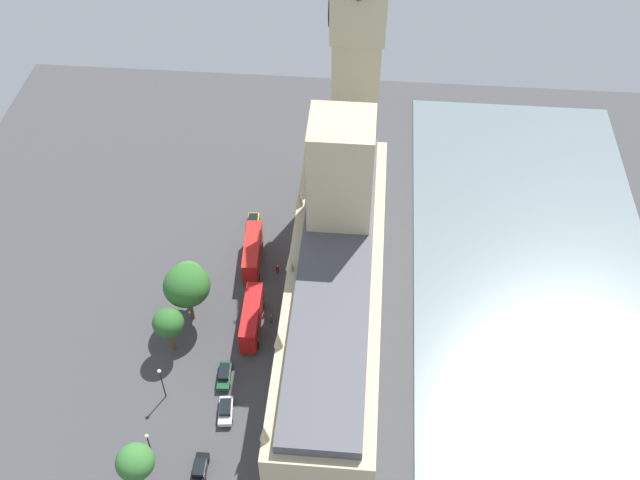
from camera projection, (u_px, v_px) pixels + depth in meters
name	position (u px, v px, depth m)	size (l,w,h in m)	color
ground_plane	(320.00, 338.00, 113.76)	(137.51, 137.51, 0.00)	#424244
river_thames	(547.00, 353.00, 111.71)	(39.52, 123.76, 0.25)	slate
parliament_building	(335.00, 289.00, 107.82)	(13.32, 57.40, 33.17)	#CCBA8E
clock_tower	(357.00, 51.00, 115.55)	(8.54, 8.54, 56.31)	#CCBA8E
car_yellow_cab_kerbside	(253.00, 222.00, 129.61)	(2.28, 4.68, 1.74)	gold
double_decker_bus_by_river_gate	(252.00, 252.00, 122.39)	(3.19, 10.64, 4.75)	red
double_decker_bus_leading	(252.00, 317.00, 113.12)	(2.87, 10.56, 4.75)	red
car_dark_green_midblock	(224.00, 375.00, 108.12)	(2.12, 4.86, 1.74)	#19472D
car_white_trailing	(226.00, 410.00, 104.11)	(2.35, 4.65, 1.74)	silver
car_black_corner	(200.00, 468.00, 98.13)	(1.89, 4.31, 1.74)	black
pedestrian_under_trees	(278.00, 269.00, 122.43)	(0.50, 0.60, 1.60)	maroon
pedestrian_opposite_hall	(271.00, 319.00, 115.36)	(0.65, 0.68, 1.63)	#336B60
plane_tree_near_tower	(187.00, 286.00, 110.72)	(7.02, 7.02, 10.80)	brown
plane_tree_far_end	(135.00, 462.00, 93.22)	(4.95, 4.95, 8.17)	brown
plane_tree_slot_10	(188.00, 276.00, 113.25)	(4.96, 4.96, 9.02)	brown
plane_tree_slot_11	(168.00, 323.00, 107.90)	(4.60, 4.60, 8.27)	brown
street_lamp_slot_12	(161.00, 378.00, 103.34)	(0.56, 0.56, 6.64)	black
street_lamp_slot_13	(148.00, 442.00, 97.24)	(0.56, 0.56, 5.83)	black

